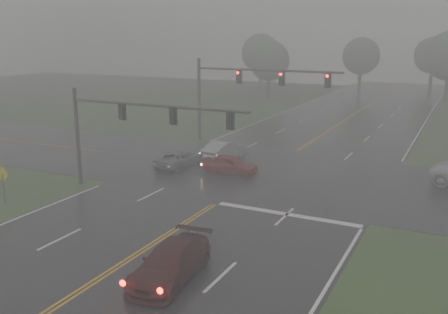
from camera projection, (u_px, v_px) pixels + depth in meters
The scene contains 14 objects.
main_road at pixel (253, 180), 35.17m from camera, with size 18.00×160.00×0.02m, color black.
cross_street at pixel (263, 173), 36.91m from camera, with size 120.00×14.00×0.02m, color black.
stop_bar at pixel (287, 215), 28.36m from camera, with size 8.50×0.50×0.01m, color silver.
sedan_maroon at pixel (171, 279), 20.89m from camera, with size 2.05×5.04×1.46m, color #35090C.
sedan_red at pixel (230, 174), 36.67m from camera, with size 1.67×4.14×1.41m, color maroon.
sedan_silver at pixel (224, 159), 40.94m from camera, with size 1.61×4.61×1.52m, color #929399.
car_grey at pixel (180, 167), 38.67m from camera, with size 2.11×4.57×1.27m, color #5B5D63.
signal_gantry_near at pixel (124, 121), 31.41m from camera, with size 12.70×0.29×6.57m.
signal_gantry_far at pixel (240, 85), 45.68m from camera, with size 13.92×0.40×7.80m.
sign_diamond_west at pixel (3, 179), 29.80m from camera, with size 0.97×0.09×2.34m.
tree_nw_a at pixel (269, 61), 76.60m from camera, with size 6.28×6.28×9.22m.
tree_n_mid at pixel (361, 56), 87.42m from camera, with size 6.50×6.50×9.55m.
tree_nw_b at pixel (261, 53), 89.33m from camera, with size 6.93×6.93×10.17m.
tree_n_far at pixel (433, 55), 88.83m from camera, with size 6.57×6.57×9.64m.
Camera 1 is at (13.15, -11.17, 9.98)m, focal length 40.00 mm.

